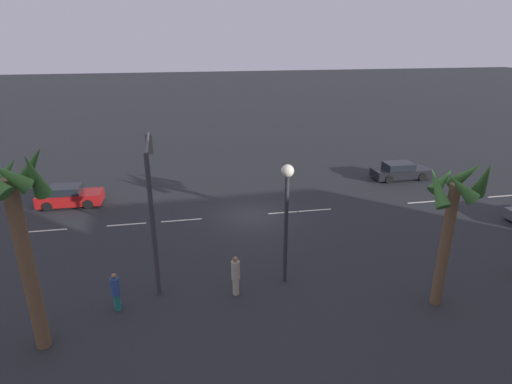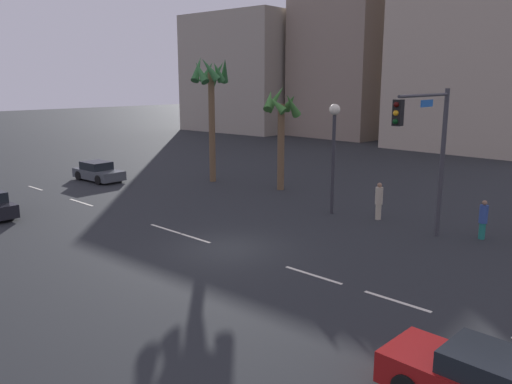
{
  "view_description": "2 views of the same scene",
  "coord_description": "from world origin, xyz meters",
  "px_view_note": "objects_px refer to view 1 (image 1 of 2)",
  "views": [
    {
      "loc": [
        4.18,
        24.0,
        10.81
      ],
      "look_at": [
        -0.1,
        1.04,
        1.96
      ],
      "focal_mm": 29.28,
      "sensor_mm": 36.0,
      "label": 1
    },
    {
      "loc": [
        14.84,
        -14.12,
        6.81
      ],
      "look_at": [
        -0.05,
        1.77,
        2.12
      ],
      "focal_mm": 36.26,
      "sensor_mm": 36.0,
      "label": 2
    }
  ],
  "objects_px": {
    "streetlamp": "(287,201)",
    "car_2": "(400,171)",
    "palm_tree_0": "(16,212)",
    "palm_tree_3": "(455,203)",
    "car_1": "(69,196)",
    "pedestrian_1": "(236,275)",
    "pedestrian_0": "(116,291)",
    "traffic_signal": "(151,189)"
  },
  "relations": [
    {
      "from": "streetlamp",
      "to": "car_2",
      "type": "bearing_deg",
      "value": -135.07
    },
    {
      "from": "palm_tree_0",
      "to": "palm_tree_3",
      "type": "relative_size",
      "value": 1.14
    },
    {
      "from": "car_1",
      "to": "pedestrian_1",
      "type": "bearing_deg",
      "value": 127.98
    },
    {
      "from": "pedestrian_0",
      "to": "palm_tree_3",
      "type": "height_order",
      "value": "palm_tree_3"
    },
    {
      "from": "palm_tree_0",
      "to": "traffic_signal",
      "type": "bearing_deg",
      "value": -133.81
    },
    {
      "from": "pedestrian_0",
      "to": "palm_tree_3",
      "type": "relative_size",
      "value": 0.26
    },
    {
      "from": "traffic_signal",
      "to": "streetlamp",
      "type": "xyz_separation_m",
      "value": [
        -5.79,
        1.61,
        -0.37
      ]
    },
    {
      "from": "traffic_signal",
      "to": "palm_tree_3",
      "type": "xyz_separation_m",
      "value": [
        -11.8,
        4.48,
        0.26
      ]
    },
    {
      "from": "pedestrian_1",
      "to": "palm_tree_0",
      "type": "distance_m",
      "value": 8.85
    },
    {
      "from": "car_2",
      "to": "pedestrian_1",
      "type": "height_order",
      "value": "pedestrian_1"
    },
    {
      "from": "car_2",
      "to": "palm_tree_3",
      "type": "bearing_deg",
      "value": 66.76
    },
    {
      "from": "car_2",
      "to": "traffic_signal",
      "type": "xyz_separation_m",
      "value": [
        18.46,
        11.03,
        3.77
      ]
    },
    {
      "from": "car_2",
      "to": "car_1",
      "type": "bearing_deg",
      "value": 2.47
    },
    {
      "from": "car_2",
      "to": "streetlamp",
      "type": "height_order",
      "value": "streetlamp"
    },
    {
      "from": "streetlamp",
      "to": "palm_tree_3",
      "type": "bearing_deg",
      "value": 154.46
    },
    {
      "from": "car_1",
      "to": "pedestrian_0",
      "type": "xyz_separation_m",
      "value": [
        -4.52,
        12.42,
        0.27
      ]
    },
    {
      "from": "pedestrian_0",
      "to": "pedestrian_1",
      "type": "bearing_deg",
      "value": -177.64
    },
    {
      "from": "palm_tree_0",
      "to": "pedestrian_0",
      "type": "bearing_deg",
      "value": -144.28
    },
    {
      "from": "streetlamp",
      "to": "pedestrian_1",
      "type": "bearing_deg",
      "value": 14.93
    },
    {
      "from": "pedestrian_1",
      "to": "palm_tree_3",
      "type": "relative_size",
      "value": 0.28
    },
    {
      "from": "car_2",
      "to": "palm_tree_3",
      "type": "distance_m",
      "value": 17.35
    },
    {
      "from": "traffic_signal",
      "to": "palm_tree_0",
      "type": "relative_size",
      "value": 0.86
    },
    {
      "from": "pedestrian_0",
      "to": "palm_tree_0",
      "type": "xyz_separation_m",
      "value": [
        2.41,
        1.73,
        4.48
      ]
    },
    {
      "from": "car_2",
      "to": "pedestrian_0",
      "type": "height_order",
      "value": "pedestrian_0"
    },
    {
      "from": "palm_tree_3",
      "to": "streetlamp",
      "type": "bearing_deg",
      "value": -25.54
    },
    {
      "from": "palm_tree_3",
      "to": "car_1",
      "type": "bearing_deg",
      "value": -38.87
    },
    {
      "from": "car_1",
      "to": "car_2",
      "type": "relative_size",
      "value": 0.91
    },
    {
      "from": "car_1",
      "to": "car_2",
      "type": "height_order",
      "value": "car_1"
    },
    {
      "from": "car_1",
      "to": "traffic_signal",
      "type": "distance_m",
      "value": 12.28
    },
    {
      "from": "streetlamp",
      "to": "pedestrian_0",
      "type": "bearing_deg",
      "value": 6.49
    },
    {
      "from": "pedestrian_0",
      "to": "pedestrian_1",
      "type": "xyz_separation_m",
      "value": [
        -5.01,
        -0.21,
        0.08
      ]
    },
    {
      "from": "pedestrian_0",
      "to": "palm_tree_0",
      "type": "distance_m",
      "value": 5.38
    },
    {
      "from": "streetlamp",
      "to": "palm_tree_0",
      "type": "distance_m",
      "value": 10.23
    },
    {
      "from": "pedestrian_1",
      "to": "palm_tree_0",
      "type": "xyz_separation_m",
      "value": [
        7.42,
        1.94,
        4.41
      ]
    },
    {
      "from": "streetlamp",
      "to": "palm_tree_0",
      "type": "xyz_separation_m",
      "value": [
        9.81,
        2.58,
        1.37
      ]
    },
    {
      "from": "car_2",
      "to": "pedestrian_0",
      "type": "xyz_separation_m",
      "value": [
        20.06,
        13.48,
        0.29
      ]
    },
    {
      "from": "pedestrian_0",
      "to": "streetlamp",
      "type": "bearing_deg",
      "value": -173.51
    },
    {
      "from": "traffic_signal",
      "to": "car_2",
      "type": "bearing_deg",
      "value": -149.15
    },
    {
      "from": "car_1",
      "to": "streetlamp",
      "type": "height_order",
      "value": "streetlamp"
    },
    {
      "from": "streetlamp",
      "to": "palm_tree_3",
      "type": "distance_m",
      "value": 6.69
    },
    {
      "from": "streetlamp",
      "to": "palm_tree_3",
      "type": "relative_size",
      "value": 0.86
    },
    {
      "from": "car_1",
      "to": "pedestrian_0",
      "type": "bearing_deg",
      "value": 110.0
    }
  ]
}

